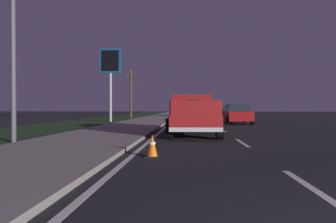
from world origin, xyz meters
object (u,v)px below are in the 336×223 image
Objects in this scene: sedan_red at (237,114)px; traffic_cone_near at (152,146)px; sedan_white at (189,111)px; pickup_truck at (192,114)px; street_light_near at (20,6)px; bare_tree_far at (131,92)px; gas_price_sign at (110,67)px; sedan_black at (218,112)px.

sedan_red reaches higher than traffic_cone_near.
pickup_truck is at bearing -179.75° from sedan_white.
street_light_near is 24.82m from bare_tree_far.
gas_price_sign is at bearing 3.55° from street_light_near.
gas_price_sign is at bearing 179.17° from bare_tree_far.
sedan_white is at bearing -11.28° from street_light_near.
gas_price_sign is 9.06m from bare_tree_far.
sedan_white is 9.46m from bare_tree_far.
bare_tree_far reaches higher than sedan_white.
pickup_truck reaches higher than traffic_cone_near.
sedan_black is 11.07m from bare_tree_far.
sedan_white is 5.22m from sedan_black.
sedan_red is at bearing -103.50° from gas_price_sign.
pickup_truck is 0.83× the size of gas_price_sign.
pickup_truck is 0.92× the size of bare_tree_far.
traffic_cone_near is at bearing -161.83° from gas_price_sign.
street_light_near reaches higher than bare_tree_far.
sedan_white is 0.54× the size of street_light_near.
gas_price_sign reaches higher than bare_tree_far.
sedan_red is 0.67× the size of gas_price_sign.
pickup_truck is 22.61m from bare_tree_far.
sedan_black is at bearing -136.04° from sedan_white.
bare_tree_far is at bearing 130.48° from sedan_white.
bare_tree_far is at bearing -0.83° from gas_price_sign.
pickup_truck is at bearing 159.67° from sedan_red.
sedan_white is at bearing -1.67° from traffic_cone_near.
street_light_near is at bearing 61.35° from traffic_cone_near.
sedan_black is at bearing -8.79° from traffic_cone_near.
pickup_truck is 1.24× the size of sedan_black.
sedan_black is at bearing 0.66° from sedan_red.
traffic_cone_near is (-27.54, -6.00, -2.84)m from bare_tree_far.
street_light_near is (-3.37, 6.24, 3.97)m from pickup_truck.
traffic_cone_near is (-16.06, 4.75, -0.50)m from sedan_red.
street_light_near is at bearing 160.11° from sedan_black.
traffic_cone_near is at bearing 171.21° from sedan_black.
sedan_red is (9.88, -3.66, -0.20)m from pickup_truck.
bare_tree_far is at bearing 43.12° from sedan_red.
sedan_white is (27.32, 0.12, -0.20)m from pickup_truck.
sedan_white is at bearing 43.96° from sedan_black.
street_light_near reaches higher than sedan_black.
bare_tree_far is at bearing 101.72° from sedan_black.
gas_price_sign is at bearing 30.02° from pickup_truck.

